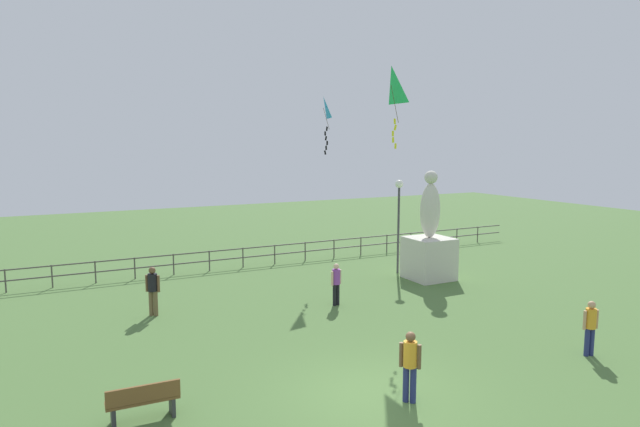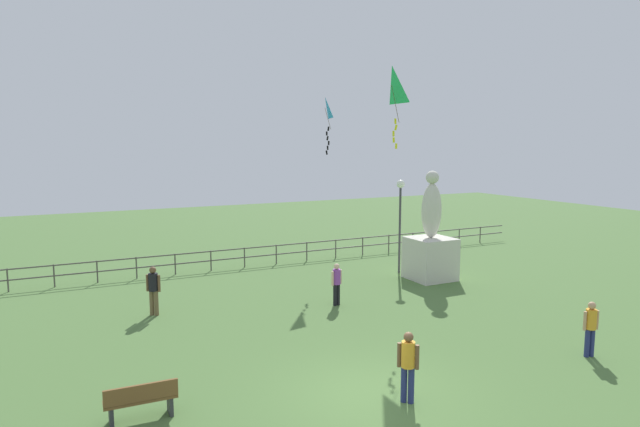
# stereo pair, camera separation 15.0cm
# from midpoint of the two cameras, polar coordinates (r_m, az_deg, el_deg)

# --- Properties ---
(ground_plane) EXTENTS (80.00, 80.00, 0.00)m
(ground_plane) POSITION_cam_midpoint_polar(r_m,az_deg,el_deg) (13.31, 5.34, -18.61)
(ground_plane) COLOR #4C7038
(statue_monument) EXTENTS (1.78, 1.78, 4.71)m
(statue_monument) POSITION_cam_midpoint_polar(r_m,az_deg,el_deg) (23.81, 11.30, -3.42)
(statue_monument) COLOR beige
(statue_monument) RESTS_ON ground_plane
(lamppost) EXTENTS (0.36, 0.36, 4.25)m
(lamppost) POSITION_cam_midpoint_polar(r_m,az_deg,el_deg) (24.37, 8.17, 0.87)
(lamppost) COLOR #38383D
(lamppost) RESTS_ON ground_plane
(park_bench) EXTENTS (1.51, 0.46, 0.85)m
(park_bench) POSITION_cam_midpoint_polar(r_m,az_deg,el_deg) (12.58, -18.54, -18.25)
(park_bench) COLOR brown
(park_bench) RESTS_ON ground_plane
(person_0) EXTENTS (0.37, 0.39, 1.65)m
(person_0) POSITION_cam_midpoint_polar(r_m,az_deg,el_deg) (12.73, 9.16, -15.24)
(person_0) COLOR navy
(person_0) RESTS_ON ground_plane
(person_1) EXTENTS (0.46, 0.29, 1.55)m
(person_1) POSITION_cam_midpoint_polar(r_m,az_deg,el_deg) (19.67, 1.50, -7.19)
(person_1) COLOR black
(person_1) RESTS_ON ground_plane
(person_2) EXTENTS (0.46, 0.29, 1.55)m
(person_2) POSITION_cam_midpoint_polar(r_m,az_deg,el_deg) (16.84, 26.47, -10.46)
(person_2) COLOR navy
(person_2) RESTS_ON ground_plane
(person_3) EXTENTS (0.44, 0.34, 1.70)m
(person_3) POSITION_cam_midpoint_polar(r_m,az_deg,el_deg) (19.35, -17.49, -7.51)
(person_3) COLOR brown
(person_3) RESTS_ON ground_plane
(kite_0) EXTENTS (0.53, 0.89, 2.90)m
(kite_0) POSITION_cam_midpoint_polar(r_m,az_deg,el_deg) (19.69, 7.32, 13.05)
(kite_0) COLOR #1EB759
(kite_2) EXTENTS (0.61, 1.09, 2.65)m
(kite_2) POSITION_cam_midpoint_polar(r_m,az_deg,el_deg) (25.29, 0.21, 10.88)
(kite_2) COLOR #198CD1
(waterfront_railing) EXTENTS (36.04, 0.06, 0.95)m
(waterfront_railing) POSITION_cam_midpoint_polar(r_m,az_deg,el_deg) (25.41, -12.27, -4.63)
(waterfront_railing) COLOR #4C4742
(waterfront_railing) RESTS_ON ground_plane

